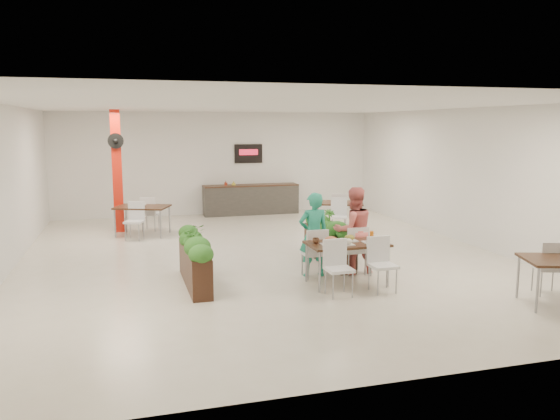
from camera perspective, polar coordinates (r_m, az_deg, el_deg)
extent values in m
plane|color=beige|center=(11.77, -1.71, -4.92)|extent=(12.00, 12.00, 0.00)
cube|color=white|center=(17.35, -6.58, 4.84)|extent=(10.00, 0.10, 3.20)
cube|color=white|center=(5.91, 12.53, -3.09)|extent=(10.00, 0.10, 3.20)
cube|color=white|center=(11.37, -27.01, 1.83)|extent=(0.10, 12.00, 3.20)
cube|color=white|center=(13.59, 19.20, 3.30)|extent=(0.10, 12.00, 3.20)
cube|color=white|center=(11.43, -1.78, 10.85)|extent=(10.00, 12.00, 0.04)
cube|color=red|center=(14.94, -16.65, 3.88)|extent=(0.25, 0.25, 3.20)
cylinder|color=black|center=(14.71, -16.80, 6.93)|extent=(0.40, 0.06, 0.40)
sphere|color=black|center=(14.67, -16.80, 6.92)|extent=(0.12, 0.12, 0.12)
cube|color=#32302D|center=(17.32, -3.06, 1.05)|extent=(3.00, 0.60, 0.90)
cube|color=black|center=(17.26, -3.07, 2.60)|extent=(3.00, 0.62, 0.04)
cube|color=black|center=(17.48, -3.32, 5.90)|extent=(0.90, 0.04, 0.60)
cube|color=red|center=(17.45, -3.30, 6.06)|extent=(0.60, 0.02, 0.18)
imported|color=maroon|center=(17.09, -5.69, 2.89)|extent=(0.09, 0.09, 0.19)
imported|color=gold|center=(17.14, -4.87, 2.88)|extent=(0.13, 0.13, 0.17)
cube|color=black|center=(9.71, 7.02, -3.53)|extent=(1.41, 0.82, 0.04)
cylinder|color=gray|center=(9.26, 4.17, -6.49)|extent=(0.04, 0.04, 0.71)
cylinder|color=gray|center=(9.78, 11.24, -5.81)|extent=(0.04, 0.04, 0.71)
cylinder|color=gray|center=(9.88, 2.76, -5.50)|extent=(0.04, 0.04, 0.71)
cylinder|color=gray|center=(10.36, 9.48, -4.92)|extent=(0.04, 0.04, 0.71)
cube|color=white|center=(10.17, 3.56, -4.53)|extent=(0.43, 0.43, 0.05)
cube|color=white|center=(9.94, 3.95, -3.37)|extent=(0.42, 0.05, 0.45)
cylinder|color=gray|center=(10.44, 4.10, -5.51)|extent=(0.02, 0.02, 0.43)
cylinder|color=gray|center=(10.33, 2.33, -5.65)|extent=(0.02, 0.02, 0.43)
cylinder|color=gray|center=(10.13, 4.79, -5.96)|extent=(0.02, 0.02, 0.43)
cylinder|color=gray|center=(10.02, 2.97, -6.12)|extent=(0.02, 0.02, 0.43)
cube|color=white|center=(10.47, 7.68, -4.20)|extent=(0.43, 0.43, 0.05)
cube|color=white|center=(10.25, 8.15, -3.07)|extent=(0.42, 0.05, 0.45)
cylinder|color=gray|center=(10.74, 8.11, -5.16)|extent=(0.02, 0.02, 0.43)
cylinder|color=gray|center=(10.61, 6.44, -5.31)|extent=(0.02, 0.02, 0.43)
cylinder|color=gray|center=(10.44, 8.90, -5.59)|extent=(0.02, 0.02, 0.43)
cylinder|color=gray|center=(10.31, 7.18, -5.75)|extent=(0.02, 0.02, 0.43)
cube|color=white|center=(9.09, 6.19, -6.19)|extent=(0.43, 0.43, 0.05)
cube|color=white|center=(9.20, 5.75, -4.40)|extent=(0.42, 0.05, 0.45)
cylinder|color=gray|center=(8.94, 5.58, -8.01)|extent=(0.02, 0.02, 0.43)
cylinder|color=gray|center=(9.07, 7.58, -7.80)|extent=(0.02, 0.02, 0.43)
cylinder|color=gray|center=(9.24, 4.77, -7.43)|extent=(0.02, 0.02, 0.43)
cylinder|color=gray|center=(9.37, 6.72, -7.24)|extent=(0.02, 0.02, 0.43)
cube|color=white|center=(9.42, 10.70, -5.76)|extent=(0.43, 0.43, 0.05)
cube|color=white|center=(9.53, 10.22, -4.03)|extent=(0.42, 0.05, 0.45)
cylinder|color=gray|center=(9.26, 10.20, -7.50)|extent=(0.02, 0.02, 0.43)
cylinder|color=gray|center=(9.42, 12.06, -7.29)|extent=(0.02, 0.02, 0.43)
cylinder|color=gray|center=(9.55, 9.28, -6.97)|extent=(0.02, 0.02, 0.43)
cylinder|color=gray|center=(9.70, 11.09, -6.77)|extent=(0.02, 0.02, 0.43)
cube|color=white|center=(9.48, 5.32, -3.63)|extent=(0.30, 0.30, 0.01)
ellipsoid|color=#9D4327|center=(9.47, 5.33, -3.20)|extent=(0.22, 0.22, 0.13)
cube|color=white|center=(9.85, 7.28, -3.19)|extent=(0.26, 0.26, 0.01)
ellipsoid|color=orange|center=(9.84, 7.28, -2.84)|extent=(0.18, 0.18, 0.11)
cube|color=white|center=(9.77, 9.46, -3.35)|extent=(0.26, 0.26, 0.01)
ellipsoid|color=#45120D|center=(9.76, 9.47, -3.03)|extent=(0.16, 0.16, 0.10)
cube|color=white|center=(9.53, 7.18, -3.60)|extent=(0.18, 0.18, 0.01)
ellipsoid|color=white|center=(9.52, 7.19, -3.35)|extent=(0.12, 0.12, 0.07)
cylinder|color=orange|center=(10.06, 9.56, -2.60)|extent=(0.07, 0.07, 0.15)
imported|color=#533523|center=(9.59, 3.77, -3.22)|extent=(0.12, 0.12, 0.10)
imported|color=#229777|center=(10.15, 3.52, -2.59)|extent=(0.58, 0.39, 1.58)
imported|color=#E46A65|center=(10.43, 7.68, -2.13)|extent=(0.81, 0.64, 1.65)
cube|color=black|center=(9.78, -8.90, -5.87)|extent=(0.35, 2.01, 0.67)
ellipsoid|color=#1A5518|center=(8.85, -8.25, -4.39)|extent=(0.40, 0.40, 0.32)
ellipsoid|color=#1A5518|center=(9.26, -8.62, -3.80)|extent=(0.40, 0.40, 0.32)
ellipsoid|color=#1A5518|center=(9.67, -8.96, -3.26)|extent=(0.40, 0.40, 0.32)
ellipsoid|color=#1A5518|center=(10.09, -9.27, -2.77)|extent=(0.40, 0.40, 0.32)
ellipsoid|color=#1A5518|center=(10.50, -9.56, -2.32)|extent=(0.40, 0.40, 0.32)
imported|color=#1A5518|center=(9.65, -8.98, -2.70)|extent=(0.39, 0.34, 0.43)
cube|color=black|center=(11.27, 5.11, -3.82)|extent=(0.40, 2.01, 0.67)
ellipsoid|color=#1A5518|center=(10.42, 6.95, -2.36)|extent=(0.40, 0.40, 0.32)
ellipsoid|color=#1A5518|center=(10.80, 6.01, -1.94)|extent=(0.40, 0.40, 0.32)
ellipsoid|color=#1A5518|center=(11.18, 5.14, -1.55)|extent=(0.40, 0.40, 0.32)
ellipsoid|color=#1A5518|center=(11.57, 4.33, -1.19)|extent=(0.40, 0.40, 0.32)
ellipsoid|color=#1A5518|center=(11.96, 3.56, -0.85)|extent=(0.40, 0.40, 0.32)
imported|color=#1A5518|center=(11.17, 5.15, -1.06)|extent=(0.24, 0.24, 0.43)
cube|color=black|center=(14.39, -14.19, 0.31)|extent=(1.52, 1.28, 0.04)
cylinder|color=gray|center=(14.32, -16.86, -1.36)|extent=(0.04, 0.04, 0.71)
cylinder|color=gray|center=(13.91, -12.37, -1.47)|extent=(0.04, 0.04, 0.71)
cylinder|color=gray|center=(15.00, -15.78, -0.86)|extent=(0.04, 0.04, 0.71)
cylinder|color=gray|center=(14.61, -11.47, -0.95)|extent=(0.04, 0.04, 0.71)
cube|color=white|center=(14.99, -13.38, -0.40)|extent=(0.54, 0.54, 0.05)
cube|color=white|center=(14.77, -13.65, 0.43)|extent=(0.41, 0.19, 0.45)
cylinder|color=gray|center=(15.13, -12.53, -1.19)|extent=(0.02, 0.02, 0.43)
cylinder|color=gray|center=(15.24, -13.75, -1.16)|extent=(0.02, 0.02, 0.43)
cylinder|color=gray|center=(14.81, -12.94, -1.42)|extent=(0.02, 0.02, 0.43)
cylinder|color=gray|center=(14.93, -14.18, -1.39)|extent=(0.02, 0.02, 0.43)
cube|color=white|center=(13.88, -14.99, -1.20)|extent=(0.54, 0.54, 0.05)
cube|color=white|center=(14.01, -14.76, -0.06)|extent=(0.41, 0.19, 0.45)
cylinder|color=gray|center=(13.82, -15.85, -2.26)|extent=(0.02, 0.02, 0.43)
cylinder|color=gray|center=(13.70, -14.53, -2.30)|extent=(0.02, 0.02, 0.43)
cylinder|color=gray|center=(14.13, -15.35, -2.00)|extent=(0.02, 0.02, 0.43)
cylinder|color=gray|center=(14.02, -14.05, -2.04)|extent=(0.02, 0.02, 0.43)
imported|color=white|center=(14.38, -14.20, 0.50)|extent=(0.22, 0.22, 0.05)
cube|color=black|center=(14.75, 6.18, 0.74)|extent=(1.50, 1.27, 0.04)
cylinder|color=gray|center=(14.46, 3.86, -0.90)|extent=(0.04, 0.04, 0.71)
cylinder|color=gray|center=(14.46, 8.45, -0.97)|extent=(0.04, 0.04, 0.71)
cylinder|color=gray|center=(15.18, 3.97, -0.43)|extent=(0.04, 0.04, 0.71)
cylinder|color=gray|center=(15.19, 8.34, -0.50)|extent=(0.04, 0.04, 0.71)
cube|color=white|center=(15.39, 6.16, 0.02)|extent=(0.55, 0.55, 0.05)
cube|color=white|center=(15.16, 6.17, 0.85)|extent=(0.40, 0.19, 0.45)
cylinder|color=gray|center=(15.60, 6.77, -0.74)|extent=(0.02, 0.02, 0.43)
cylinder|color=gray|center=(15.59, 5.52, -0.72)|extent=(0.02, 0.02, 0.43)
cylinder|color=gray|center=(15.26, 6.78, -0.96)|extent=(0.02, 0.02, 0.43)
cylinder|color=gray|center=(15.26, 5.50, -0.93)|extent=(0.02, 0.02, 0.43)
cube|color=white|center=(14.20, 6.17, -0.72)|extent=(0.55, 0.55, 0.05)
cube|color=white|center=(14.35, 6.18, 0.39)|extent=(0.40, 0.19, 0.45)
cylinder|color=gray|center=(14.08, 5.46, -1.76)|extent=(0.02, 0.02, 0.43)
cylinder|color=gray|center=(14.08, 6.84, -1.79)|extent=(0.02, 0.02, 0.43)
cylinder|color=gray|center=(14.41, 5.47, -1.51)|extent=(0.02, 0.02, 0.43)
cylinder|color=gray|center=(14.41, 6.82, -1.54)|extent=(0.02, 0.02, 0.43)
imported|color=white|center=(14.75, 6.18, 0.92)|extent=(0.22, 0.22, 0.05)
cylinder|color=gray|center=(9.11, 25.30, -7.59)|extent=(0.04, 0.04, 0.71)
cylinder|color=gray|center=(9.76, 23.61, -6.42)|extent=(0.04, 0.04, 0.71)
cube|color=white|center=(10.17, 26.21, -5.44)|extent=(0.53, 0.53, 0.05)
cube|color=white|center=(9.95, 26.75, -4.30)|extent=(0.41, 0.17, 0.45)
cylinder|color=gray|center=(10.45, 26.60, -6.44)|extent=(0.02, 0.02, 0.43)
cylinder|color=gray|center=(10.31, 24.87, -6.51)|extent=(0.02, 0.02, 0.43)
cylinder|color=gray|center=(10.01, 25.62, -7.01)|extent=(0.02, 0.02, 0.43)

